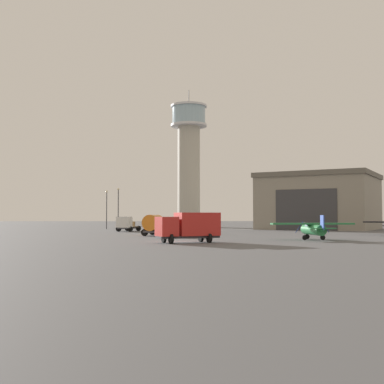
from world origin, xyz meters
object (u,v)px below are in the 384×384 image
object	(u,v)px
airplane_green	(313,228)
truck_flatbed_white	(127,224)
light_post_east	(107,206)
truck_fuel_tanker_orange	(155,224)
truck_box_red	(189,226)
light_post_west	(118,205)
control_tower	(189,156)

from	to	relation	value
airplane_green	truck_flatbed_white	distance (m)	40.93
airplane_green	light_post_east	distance (m)	59.04
truck_fuel_tanker_orange	truck_flatbed_white	xyz separation A→B (m)	(-5.69, 18.68, -0.39)
truck_box_red	truck_flatbed_white	size ratio (longest dim) A/B	1.06
light_post_east	truck_box_red	bearing A→B (deg)	-74.26
truck_fuel_tanker_orange	light_post_west	xyz separation A→B (m)	(-7.89, 25.09, 3.27)
airplane_green	truck_flatbed_white	size ratio (longest dim) A/B	1.47
airplane_green	truck_box_red	bearing A→B (deg)	107.65
control_tower	truck_flatbed_white	xyz separation A→B (m)	(-12.91, -36.17, -16.90)
airplane_green	truck_fuel_tanker_orange	bearing A→B (deg)	52.88
airplane_green	light_post_east	size ratio (longest dim) A/B	1.19
control_tower	truck_box_red	bearing A→B (deg)	-92.43
airplane_green	light_post_east	bearing A→B (deg)	30.23
control_tower	truck_fuel_tanker_orange	xyz separation A→B (m)	(-7.22, -54.85, -16.51)
truck_flatbed_white	light_post_west	size ratio (longest dim) A/B	0.81
truck_box_red	light_post_east	world-z (taller)	light_post_east
control_tower	light_post_west	bearing A→B (deg)	-116.93
airplane_green	light_post_west	world-z (taller)	light_post_west
control_tower	airplane_green	size ratio (longest dim) A/B	3.58
truck_box_red	truck_flatbed_white	bearing A→B (deg)	-96.49
truck_fuel_tanker_orange	truck_flatbed_white	world-z (taller)	truck_fuel_tanker_orange
control_tower	truck_flatbed_white	distance (m)	41.96
control_tower	truck_box_red	distance (m)	75.70
truck_fuel_tanker_orange	light_post_east	distance (m)	38.37
control_tower	truck_fuel_tanker_orange	bearing A→B (deg)	-97.50
light_post_east	truck_flatbed_white	bearing A→B (deg)	-71.79
light_post_west	light_post_east	distance (m)	11.93
control_tower	truck_flatbed_white	size ratio (longest dim) A/B	5.26
light_post_east	control_tower	bearing A→B (deg)	44.45
truck_flatbed_white	light_post_west	xyz separation A→B (m)	(-2.20, 6.41, 3.66)
control_tower	light_post_east	world-z (taller)	control_tower
airplane_green	truck_fuel_tanker_orange	world-z (taller)	truck_fuel_tanker_orange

